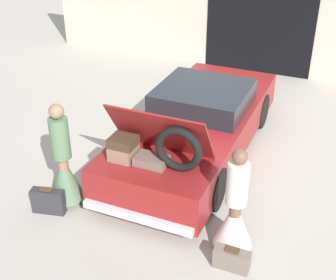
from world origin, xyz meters
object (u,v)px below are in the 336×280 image
at_px(car, 197,125).
at_px(person_left, 64,169).
at_px(suitcase_beside_left_person, 48,201).
at_px(suitcase_beside_right_person, 232,259).
at_px(person_right, 235,215).

bearing_deg(car, person_left, -121.39).
relative_size(suitcase_beside_left_person, suitcase_beside_right_person, 1.10).
bearing_deg(suitcase_beside_left_person, suitcase_beside_right_person, -0.68).
bearing_deg(suitcase_beside_left_person, car, 60.39).
height_order(person_right, suitcase_beside_right_person, person_right).
height_order(person_left, suitcase_beside_right_person, person_left).
xyz_separation_m(person_left, person_right, (2.75, 0.01, -0.05)).
distance_m(car, suitcase_beside_right_person, 3.06).
bearing_deg(suitcase_beside_right_person, car, 119.33).
distance_m(car, person_left, 2.64).
bearing_deg(suitcase_beside_right_person, person_left, 172.39).
distance_m(car, suitcase_beside_left_person, 3.02).
bearing_deg(person_left, person_right, 86.13).
distance_m(car, person_right, 2.63).
distance_m(person_right, suitcase_beside_right_person, 0.59).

